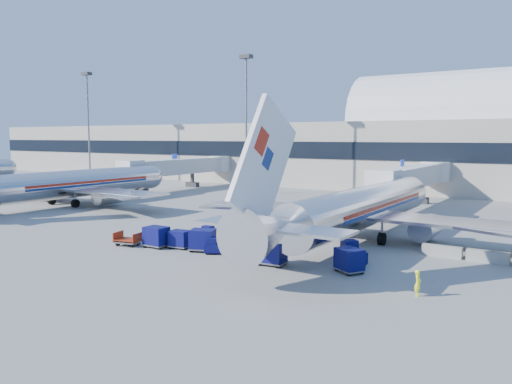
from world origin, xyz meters
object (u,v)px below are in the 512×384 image
Objects in this scene: airliner_mid at (69,184)px; tug_right at (352,253)px; barrier_mid at (488,257)px; cart_open_red at (128,241)px; cart_train_b at (180,239)px; cart_train_a at (203,240)px; cart_solo_near at (272,253)px; jetbridge_mid at (184,167)px; jetbridge_near at (415,177)px; mast_west at (246,104)px; tug_lead at (216,246)px; ramp_worker at (418,283)px; cart_train_c at (156,236)px; cart_solo_far at (349,260)px; airliner_main at (358,208)px; tug_left at (210,233)px; mast_far_west at (88,111)px; barrier_near at (442,251)px.

tug_right is (44.81, -8.09, -2.18)m from airliner_mid.
barrier_mid reaches higher than cart_open_red.
cart_train_b is at bearing -20.67° from airliner_mid.
cart_train_b is at bearing -157.94° from barrier_mid.
cart_open_red is (-6.77, -1.88, -0.56)m from cart_train_a.
cart_train_a is 1.18× the size of cart_solo_near.
jetbridge_mid is 10.17× the size of tug_right.
jetbridge_near and jetbridge_mid have the same top height.
barrier_mid is (41.30, -28.00, -14.34)m from mast_west.
tug_lead is 16.68m from ramp_worker.
cart_train_c is at bearing -164.24° from cart_train_b.
jetbridge_near is at bearing 129.30° from cart_solo_far.
mast_west is 51.92m from barrier_mid.
barrier_mid is at bearing 77.47° from cart_solo_far.
airliner_main is 16.27m from cart_train_b.
tug_left is (-3.84, 4.03, 0.02)m from tug_lead.
mast_far_west is 68.83m from tug_left.
tug_right reaches higher than cart_train_b.
airliner_main is 12.42× the size of barrier_near.
jetbridge_near is at bearing 51.66° from tug_lead.
airliner_main and airliner_mid have the same top height.
cart_solo_far is at bearing -3.98° from cart_train_b.
ramp_worker is (9.15, -13.37, -2.14)m from airliner_main.
cart_train_c is (-1.94, -0.82, 0.13)m from cart_train_b.
mast_west is 7.53× the size of barrier_mid.
cart_train_c reaches higher than tug_lead.
airliner_mid is 47.55m from jetbridge_near.
ramp_worker is at bearing -14.65° from airliner_mid.
barrier_mid is (13.70, -28.81, -3.48)m from jetbridge_near.
mast_far_west is at bearing 58.05° from tug_left.
cart_train_a is 1.59× the size of ramp_worker.
barrier_mid is (11.30, -2.51, -2.48)m from airliner_main.
cart_solo_far is at bearing -47.09° from mast_west.
cart_train_b reaches higher than cart_open_red.
tug_left is 0.90× the size of cart_open_red.
ramp_worker reaches higher than cart_open_red.
airliner_mid is at bearing 68.83° from ramp_worker.
cart_train_a is at bearing -152.18° from barrier_near.
cart_open_red is (-19.38, -2.51, -0.49)m from cart_solo_far.
tug_right is 16.53m from cart_train_c.
ramp_worker is (20.34, -1.75, -0.02)m from cart_train_b.
tug_right is at bearing 14.26° from cart_train_c.
ramp_worker is at bearing -101.20° from barrier_mid.
tug_right is at bearing -12.38° from tug_lead.
jetbridge_near is at bearing 0.68° from mast_far_west.
cart_train_b is at bearing -125.00° from tug_right.
cart_train_c reaches higher than tug_left.
airliner_main is 13.78× the size of tug_right.
tug_left is 1.02× the size of cart_solo_near.
jetbridge_mid is 12.84× the size of tug_left.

